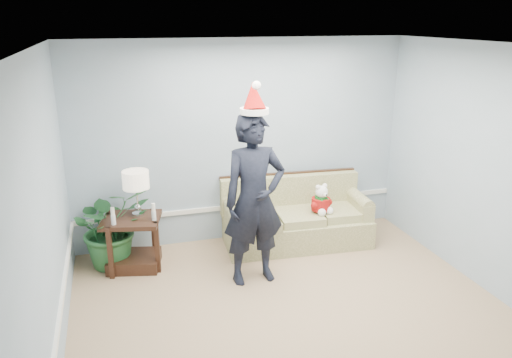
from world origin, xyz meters
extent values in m
cube|color=tan|center=(0.00, 0.00, -0.01)|extent=(4.50, 5.00, 0.02)
cube|color=white|center=(0.00, 0.00, 2.71)|extent=(4.50, 5.00, 0.02)
cube|color=#99ABC3|center=(0.00, 2.51, 1.35)|extent=(4.50, 0.02, 2.70)
cube|color=#99ABC3|center=(-2.26, 0.00, 1.35)|extent=(0.02, 5.00, 2.70)
cube|color=white|center=(0.00, 2.48, 0.45)|extent=(4.48, 0.03, 0.06)
cube|color=white|center=(-2.23, 0.00, 0.45)|extent=(0.03, 4.98, 0.06)
cube|color=#5F6630|center=(0.63, 2.04, 0.18)|extent=(1.98, 0.96, 0.37)
cube|color=#5F6630|center=(0.04, 1.99, 0.42)|extent=(0.61, 0.70, 0.11)
cube|color=#5F6630|center=(0.63, 1.99, 0.42)|extent=(0.61, 0.70, 0.11)
cube|color=#5F6630|center=(1.23, 1.99, 0.42)|extent=(0.61, 0.70, 0.11)
cube|color=#5F6630|center=(0.63, 2.35, 0.62)|extent=(1.93, 0.32, 0.51)
cube|color=black|center=(0.63, 2.41, 0.88)|extent=(1.92, 0.20, 0.05)
cube|color=#5F6630|center=(-0.25, 2.04, 0.48)|extent=(0.22, 0.83, 0.22)
cube|color=#5F6630|center=(1.51, 2.04, 0.48)|extent=(0.22, 0.83, 0.22)
cube|color=#3B1F15|center=(-1.53, 1.98, 0.62)|extent=(0.78, 0.70, 0.05)
cube|color=#3B1F15|center=(-1.53, 1.98, 0.08)|extent=(0.70, 0.62, 0.15)
cube|color=#3B1F15|center=(-1.80, 1.76, 0.32)|extent=(0.07, 0.07, 0.65)
cube|color=#3B1F15|center=(-1.25, 1.76, 0.32)|extent=(0.07, 0.07, 0.65)
cube|color=#3B1F15|center=(-1.80, 2.19, 0.32)|extent=(0.07, 0.07, 0.65)
cube|color=#3B1F15|center=(-1.25, 2.19, 0.32)|extent=(0.07, 0.07, 0.65)
cylinder|color=silver|center=(-1.43, 2.04, 0.66)|extent=(0.15, 0.15, 0.03)
sphere|color=silver|center=(-1.43, 2.04, 0.75)|extent=(0.09, 0.09, 0.09)
cylinder|color=silver|center=(-1.43, 2.04, 0.89)|extent=(0.02, 0.02, 0.31)
cylinder|color=beige|center=(-1.43, 2.04, 1.10)|extent=(0.31, 0.31, 0.22)
cylinder|color=silver|center=(-1.73, 1.83, 0.71)|extent=(0.05, 0.05, 0.12)
cylinder|color=white|center=(-1.73, 1.83, 0.81)|extent=(0.05, 0.05, 0.10)
cylinder|color=silver|center=(-1.26, 1.83, 0.71)|extent=(0.05, 0.05, 0.12)
cylinder|color=white|center=(-1.26, 1.83, 0.81)|extent=(0.05, 0.05, 0.10)
imported|color=#256030|center=(-1.76, 2.12, 0.51)|extent=(1.10, 1.01, 1.02)
imported|color=black|center=(-0.19, 1.27, 0.99)|extent=(0.75, 0.52, 1.98)
cylinder|color=white|center=(-0.19, 1.27, 2.00)|extent=(0.33, 0.33, 0.06)
cone|color=#B51313|center=(-0.19, 1.30, 2.15)|extent=(0.28, 0.35, 0.36)
sphere|color=white|center=(-0.19, 1.19, 2.27)|extent=(0.09, 0.09, 0.09)
sphere|color=white|center=(0.91, 1.90, 0.59)|extent=(0.23, 0.23, 0.23)
cylinder|color=#B51313|center=(0.91, 1.90, 0.59)|extent=(0.30, 0.30, 0.16)
cylinder|color=#125F1E|center=(0.91, 1.90, 0.68)|extent=(0.20, 0.20, 0.03)
sphere|color=white|center=(0.85, 1.80, 0.52)|extent=(0.11, 0.11, 0.11)
sphere|color=white|center=(0.97, 1.80, 0.52)|extent=(0.11, 0.11, 0.11)
sphere|color=white|center=(0.91, 1.89, 0.76)|extent=(0.16, 0.16, 0.16)
sphere|color=black|center=(0.91, 1.80, 0.75)|extent=(0.02, 0.02, 0.02)
sphere|color=white|center=(0.85, 1.90, 0.84)|extent=(0.06, 0.06, 0.06)
sphere|color=white|center=(0.97, 1.90, 0.84)|extent=(0.06, 0.06, 0.06)
camera|label=1|loc=(-1.66, -3.75, 2.95)|focal=35.00mm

